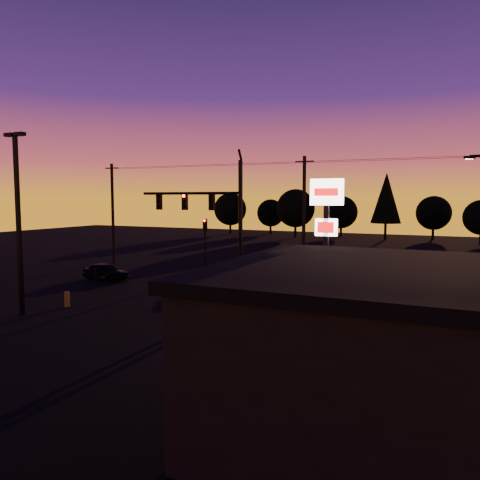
% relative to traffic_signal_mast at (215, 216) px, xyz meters
% --- Properties ---
extents(ground, '(120.00, 120.00, 0.00)m').
position_rel_traffic_signal_mast_xyz_m(ground, '(0.10, -3.99, -4.94)').
color(ground, black).
rests_on(ground, ground).
extents(lane_arrow, '(1.20, 3.10, 0.01)m').
position_rel_traffic_signal_mast_xyz_m(lane_arrow, '(0.60, -2.33, -4.93)').
color(lane_arrow, beige).
rests_on(lane_arrow, ground).
extents(traffic_signal_mast, '(6.79, 0.52, 8.58)m').
position_rel_traffic_signal_mast_xyz_m(traffic_signal_mast, '(0.00, 0.00, 0.00)').
color(traffic_signal_mast, black).
rests_on(traffic_signal_mast, ground).
extents(secondary_signal, '(0.30, 0.31, 4.35)m').
position_rel_traffic_signal_mast_xyz_m(secondary_signal, '(-4.90, 7.49, -2.07)').
color(secondary_signal, black).
rests_on(secondary_signal, ground).
extents(parking_lot_light, '(1.25, 0.30, 9.14)m').
position_rel_traffic_signal_mast_xyz_m(parking_lot_light, '(-7.40, -6.99, 0.33)').
color(parking_lot_light, black).
rests_on(parking_lot_light, ground).
extents(pylon_sign, '(1.50, 0.28, 6.80)m').
position_rel_traffic_signal_mast_xyz_m(pylon_sign, '(7.10, -2.49, -0.02)').
color(pylon_sign, black).
rests_on(pylon_sign, ground).
extents(utility_pole_0, '(1.40, 0.26, 9.00)m').
position_rel_traffic_signal_mast_xyz_m(utility_pole_0, '(-15.90, 10.01, -0.34)').
color(utility_pole_0, black).
rests_on(utility_pole_0, ground).
extents(utility_pole_1, '(1.40, 0.26, 9.00)m').
position_rel_traffic_signal_mast_xyz_m(utility_pole_1, '(2.10, 10.01, -0.34)').
color(utility_pole_1, black).
rests_on(utility_pole_1, ground).
extents(power_wires, '(36.00, 1.22, 0.07)m').
position_rel_traffic_signal_mast_xyz_m(power_wires, '(2.10, 10.01, 3.63)').
color(power_wires, black).
rests_on(power_wires, ground).
extents(store_building, '(12.40, 8.40, 4.25)m').
position_rel_traffic_signal_mast_xyz_m(store_building, '(13.10, -11.49, -2.78)').
color(store_building, black).
rests_on(store_building, ground).
extents(bollard, '(0.28, 0.28, 0.83)m').
position_rel_traffic_signal_mast_xyz_m(bollard, '(-6.69, -4.69, -4.52)').
color(bollard, '#A4971F').
rests_on(bollard, ground).
extents(tree_0, '(5.36, 5.36, 6.74)m').
position_rel_traffic_signal_mast_xyz_m(tree_0, '(-21.90, 46.01, -0.88)').
color(tree_0, black).
rests_on(tree_0, ground).
extents(tree_1, '(4.54, 4.54, 5.71)m').
position_rel_traffic_signal_mast_xyz_m(tree_1, '(-15.90, 49.01, -1.50)').
color(tree_1, black).
rests_on(tree_1, ground).
extents(tree_2, '(5.77, 5.78, 7.26)m').
position_rel_traffic_signal_mast_xyz_m(tree_2, '(-9.90, 44.01, -0.57)').
color(tree_2, black).
rests_on(tree_2, ground).
extents(tree_3, '(4.95, 4.95, 6.22)m').
position_rel_traffic_signal_mast_xyz_m(tree_3, '(-3.90, 48.01, -1.19)').
color(tree_3, black).
rests_on(tree_3, ground).
extents(tree_4, '(4.18, 4.18, 9.50)m').
position_rel_traffic_signal_mast_xyz_m(tree_4, '(3.10, 45.01, 0.99)').
color(tree_4, black).
rests_on(tree_4, ground).
extents(tree_5, '(4.95, 4.95, 6.22)m').
position_rel_traffic_signal_mast_xyz_m(tree_5, '(9.10, 50.01, -1.19)').
color(tree_5, black).
rests_on(tree_5, ground).
extents(car_left, '(3.70, 1.66, 1.24)m').
position_rel_traffic_signal_mast_xyz_m(car_left, '(-10.51, 2.77, -4.32)').
color(car_left, black).
rests_on(car_left, ground).
extents(car_mid, '(4.28, 2.16, 1.34)m').
position_rel_traffic_signal_mast_xyz_m(car_mid, '(-1.12, 4.61, -4.26)').
color(car_mid, black).
rests_on(car_mid, ground).
extents(car_right, '(4.62, 2.99, 1.25)m').
position_rel_traffic_signal_mast_xyz_m(car_right, '(5.33, 5.15, -4.31)').
color(car_right, black).
rests_on(car_right, ground).
extents(suv_parked, '(3.73, 5.68, 1.45)m').
position_rel_traffic_signal_mast_xyz_m(suv_parked, '(11.12, -5.21, -4.21)').
color(suv_parked, black).
rests_on(suv_parked, ground).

